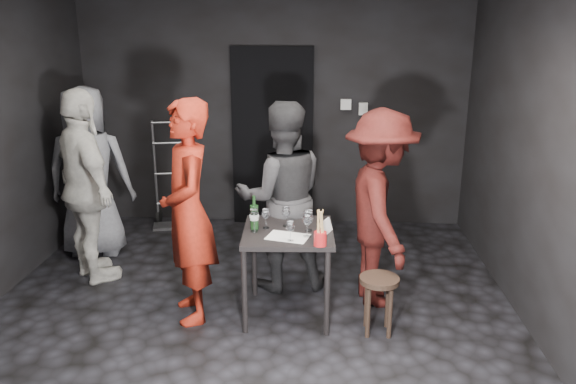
# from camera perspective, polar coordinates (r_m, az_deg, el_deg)

# --- Properties ---
(floor) EXTENTS (4.50, 5.00, 0.02)m
(floor) POSITION_cam_1_polar(r_m,az_deg,el_deg) (4.73, -4.14, -13.05)
(floor) COLOR black
(floor) RESTS_ON ground
(wall_back) EXTENTS (4.50, 0.04, 2.70)m
(wall_back) POSITION_cam_1_polar(r_m,az_deg,el_deg) (6.66, -1.54, 8.17)
(wall_back) COLOR black
(wall_back) RESTS_ON ground
(wall_front) EXTENTS (4.50, 0.04, 2.70)m
(wall_front) POSITION_cam_1_polar(r_m,az_deg,el_deg) (1.94, -15.08, -14.77)
(wall_front) COLOR black
(wall_front) RESTS_ON ground
(wall_right) EXTENTS (0.04, 5.00, 2.70)m
(wall_right) POSITION_cam_1_polar(r_m,az_deg,el_deg) (4.50, 25.19, 2.36)
(wall_right) COLOR black
(wall_right) RESTS_ON ground
(doorway) EXTENTS (0.95, 0.10, 2.10)m
(doorway) POSITION_cam_1_polar(r_m,az_deg,el_deg) (6.65, -1.57, 5.53)
(doorway) COLOR black
(doorway) RESTS_ON ground
(wallbox_upper) EXTENTS (0.12, 0.06, 0.12)m
(wallbox_upper) POSITION_cam_1_polar(r_m,az_deg,el_deg) (6.58, 5.90, 8.85)
(wallbox_upper) COLOR #B7B7B2
(wallbox_upper) RESTS_ON wall_back
(wallbox_lower) EXTENTS (0.10, 0.06, 0.14)m
(wallbox_lower) POSITION_cam_1_polar(r_m,az_deg,el_deg) (6.59, 7.64, 8.38)
(wallbox_lower) COLOR #B7B7B2
(wallbox_lower) RESTS_ON wall_back
(hand_truck) EXTENTS (0.42, 0.35, 1.27)m
(hand_truck) POSITION_cam_1_polar(r_m,az_deg,el_deg) (6.90, -11.69, -1.48)
(hand_truck) COLOR #B2B2B7
(hand_truck) RESTS_ON floor
(tasting_table) EXTENTS (0.72, 0.72, 0.75)m
(tasting_table) POSITION_cam_1_polar(r_m,az_deg,el_deg) (4.56, 0.02, -5.04)
(tasting_table) COLOR black
(tasting_table) RESTS_ON floor
(stool) EXTENTS (0.31, 0.31, 0.47)m
(stool) POSITION_cam_1_polar(r_m,az_deg,el_deg) (4.47, 9.22, -9.82)
(stool) COLOR black
(stool) RESTS_ON floor
(server_red) EXTENTS (0.77, 0.93, 2.18)m
(server_red) POSITION_cam_1_polar(r_m,az_deg,el_deg) (4.47, -10.24, 0.21)
(server_red) COLOR #A32211
(server_red) RESTS_ON floor
(woman_black) EXTENTS (1.04, 0.70, 1.96)m
(woman_black) POSITION_cam_1_polar(r_m,az_deg,el_deg) (4.98, -0.64, 0.85)
(woman_black) COLOR #2E2D2F
(woman_black) RESTS_ON floor
(man_maroon) EXTENTS (0.75, 1.31, 1.91)m
(man_maroon) POSITION_cam_1_polar(r_m,az_deg,el_deg) (4.75, 9.40, -0.49)
(man_maroon) COLOR #3C100E
(man_maroon) RESTS_ON floor
(bystander_cream) EXTENTS (1.31, 1.36, 2.18)m
(bystander_cream) POSITION_cam_1_polar(r_m,az_deg,el_deg) (5.41, -20.00, 2.32)
(bystander_cream) COLOR silver
(bystander_cream) RESTS_ON floor
(bystander_grey) EXTENTS (1.07, 0.66, 2.07)m
(bystander_grey) POSITION_cam_1_polar(r_m,az_deg,el_deg) (6.05, -19.68, 3.28)
(bystander_grey) COLOR slate
(bystander_grey) RESTS_ON floor
(tasting_mat) EXTENTS (0.36, 0.29, 0.00)m
(tasting_mat) POSITION_cam_1_polar(r_m,az_deg,el_deg) (4.38, -0.02, -4.57)
(tasting_mat) COLOR white
(tasting_mat) RESTS_ON tasting_table
(wine_glass_a) EXTENTS (0.10, 0.10, 0.21)m
(wine_glass_a) POSITION_cam_1_polar(r_m,az_deg,el_deg) (4.47, -3.45, -2.77)
(wine_glass_a) COLOR white
(wine_glass_a) RESTS_ON tasting_table
(wine_glass_b) EXTENTS (0.08, 0.08, 0.18)m
(wine_glass_b) POSITION_cam_1_polar(r_m,az_deg,el_deg) (4.54, -2.27, -2.62)
(wine_glass_b) COLOR white
(wine_glass_b) RESTS_ON tasting_table
(wine_glass_c) EXTENTS (0.09, 0.09, 0.18)m
(wine_glass_c) POSITION_cam_1_polar(r_m,az_deg,el_deg) (4.58, -0.19, -2.40)
(wine_glass_c) COLOR white
(wine_glass_c) RESTS_ON tasting_table
(wine_glass_d) EXTENTS (0.08, 0.08, 0.18)m
(wine_glass_d) POSITION_cam_1_polar(r_m,az_deg,el_deg) (4.27, 0.24, -3.88)
(wine_glass_d) COLOR white
(wine_glass_d) RESTS_ON tasting_table
(wine_glass_e) EXTENTS (0.09, 0.09, 0.22)m
(wine_glass_e) POSITION_cam_1_polar(r_m,az_deg,el_deg) (4.35, 1.96, -3.18)
(wine_glass_e) COLOR white
(wine_glass_e) RESTS_ON tasting_table
(wine_glass_f) EXTENTS (0.09, 0.09, 0.19)m
(wine_glass_f) POSITION_cam_1_polar(r_m,az_deg,el_deg) (4.48, 2.12, -2.82)
(wine_glass_f) COLOR white
(wine_glass_f) RESTS_ON tasting_table
(wine_bottle) EXTENTS (0.07, 0.07, 0.28)m
(wine_bottle) POSITION_cam_1_polar(r_m,az_deg,el_deg) (4.53, -3.45, -2.47)
(wine_bottle) COLOR black
(wine_bottle) RESTS_ON tasting_table
(breadstick_cup) EXTENTS (0.10, 0.10, 0.30)m
(breadstick_cup) POSITION_cam_1_polar(r_m,az_deg,el_deg) (4.18, 3.31, -3.73)
(breadstick_cup) COLOR red
(breadstick_cup) RESTS_ON tasting_table
(reserved_card) EXTENTS (0.14, 0.17, 0.11)m
(reserved_card) POSITION_cam_1_polar(r_m,az_deg,el_deg) (4.46, 3.56, -3.46)
(reserved_card) COLOR white
(reserved_card) RESTS_ON tasting_table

